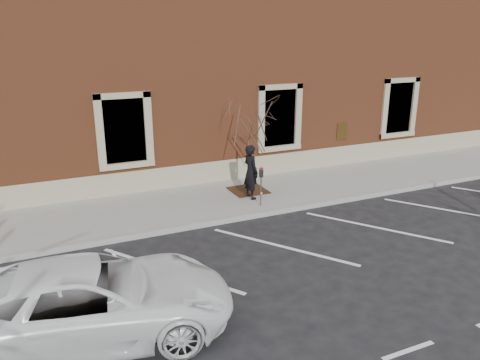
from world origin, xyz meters
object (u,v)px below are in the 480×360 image
sapling (249,125)px  white_truck (90,300)px  man (251,172)px  parking_meter (261,180)px

sapling → white_truck: 8.90m
man → parking_meter: bearing=170.3°
man → white_truck: bearing=123.5°
man → white_truck: man is taller
sapling → parking_meter: bearing=-99.9°
sapling → white_truck: (-6.22, -6.11, -1.79)m
sapling → man: bearing=-109.3°
parking_meter → white_truck: bearing=-162.8°
parking_meter → white_truck: 7.52m
parking_meter → man: bearing=68.4°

